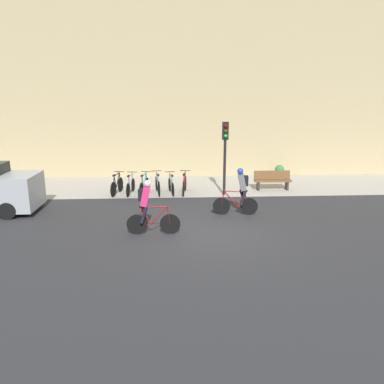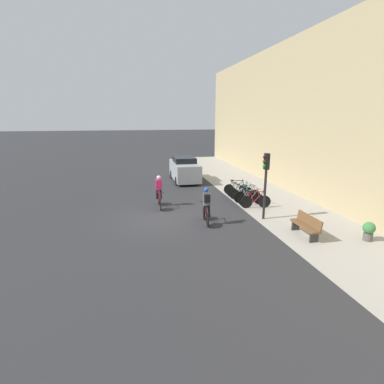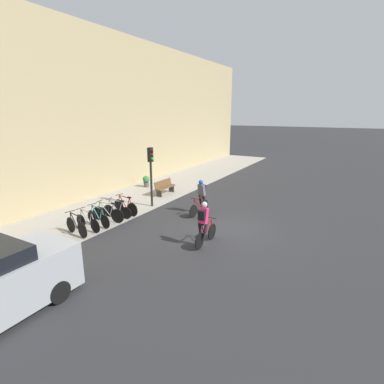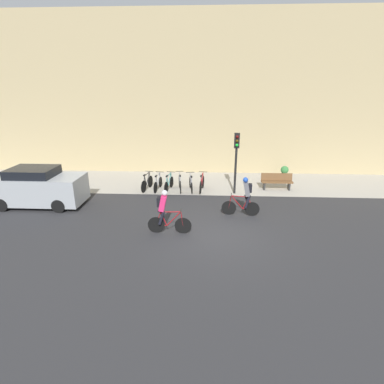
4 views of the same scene
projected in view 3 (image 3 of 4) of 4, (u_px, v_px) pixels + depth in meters
ground at (227, 229)px, 13.22m from camera, size 200.00×200.00×0.00m
kerb_strip at (113, 206)px, 16.43m from camera, size 44.00×4.50×0.01m
building_facade at (73, 114)px, 16.38m from camera, size 44.00×0.60×9.75m
cyclist_pink at (204, 223)px, 11.35m from camera, size 1.71×0.46×1.77m
cyclist_grey at (201, 196)px, 14.98m from camera, size 1.66×0.47×1.76m
parked_bike_0 at (76, 226)px, 12.50m from camera, size 0.48×1.60×0.97m
parked_bike_1 at (88, 222)px, 13.01m from camera, size 0.46×1.62×0.94m
parked_bike_2 at (98, 218)px, 13.52m from camera, size 0.46×1.64×0.95m
parked_bike_3 at (108, 213)px, 14.03m from camera, size 0.46×1.72×0.98m
parked_bike_4 at (117, 210)px, 14.55m from camera, size 0.46×1.59×0.94m
parked_bike_5 at (126, 207)px, 15.05m from camera, size 0.46×1.69×0.98m
traffic_light_pole at (151, 166)px, 15.88m from camera, size 0.26×0.30×3.21m
bench at (165, 187)px, 18.73m from camera, size 1.70×0.44×0.89m
potted_plant at (146, 181)px, 20.58m from camera, size 0.48×0.48×0.78m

